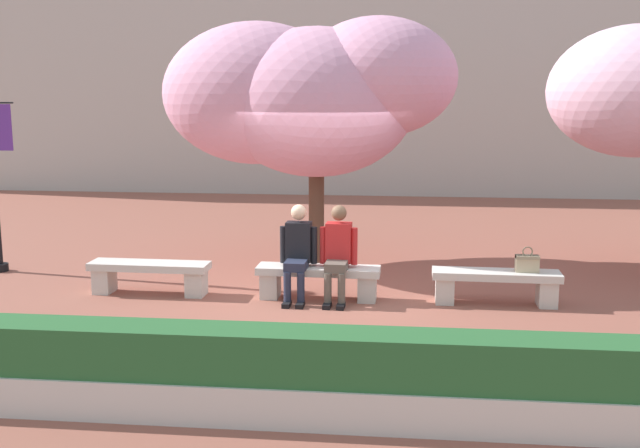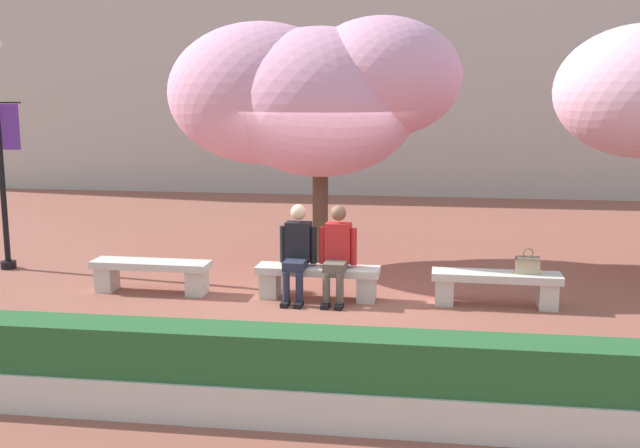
# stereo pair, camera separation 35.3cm
# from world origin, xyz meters

# --- Properties ---
(ground_plane) EXTENTS (100.00, 100.00, 0.00)m
(ground_plane) POSITION_xyz_m (0.00, 0.00, 0.00)
(ground_plane) COLOR #8E5142
(building_facade) EXTENTS (28.00, 4.00, 7.58)m
(building_facade) POSITION_xyz_m (0.00, 12.19, 3.79)
(building_facade) COLOR #B7B2A8
(building_facade) RESTS_ON ground
(stone_bench_west_end) EXTENTS (1.68, 0.45, 0.45)m
(stone_bench_west_end) POSITION_xyz_m (-2.36, 0.00, 0.30)
(stone_bench_west_end) COLOR beige
(stone_bench_west_end) RESTS_ON ground
(stone_bench_near_west) EXTENTS (1.68, 0.45, 0.45)m
(stone_bench_near_west) POSITION_xyz_m (0.00, 0.00, 0.30)
(stone_bench_near_west) COLOR beige
(stone_bench_near_west) RESTS_ON ground
(stone_bench_center) EXTENTS (1.68, 0.45, 0.45)m
(stone_bench_center) POSITION_xyz_m (2.36, 0.00, 0.30)
(stone_bench_center) COLOR beige
(stone_bench_center) RESTS_ON ground
(person_seated_left) EXTENTS (0.51, 0.69, 1.29)m
(person_seated_left) POSITION_xyz_m (-0.27, -0.05, 0.70)
(person_seated_left) COLOR black
(person_seated_left) RESTS_ON ground
(person_seated_right) EXTENTS (0.51, 0.69, 1.29)m
(person_seated_right) POSITION_xyz_m (0.27, -0.05, 0.70)
(person_seated_right) COLOR black
(person_seated_right) RESTS_ON ground
(handbag) EXTENTS (0.30, 0.15, 0.34)m
(handbag) POSITION_xyz_m (2.75, 0.01, 0.58)
(handbag) COLOR tan
(handbag) RESTS_ON stone_bench_center
(cherry_tree_main) EXTENTS (4.60, 3.02, 3.92)m
(cherry_tree_main) POSITION_xyz_m (-0.33, 1.97, 2.75)
(cherry_tree_main) COLOR #513828
(cherry_tree_main) RESTS_ON ground
(planter_hedge_foreground) EXTENTS (10.19, 0.50, 0.80)m
(planter_hedge_foreground) POSITION_xyz_m (0.00, -3.79, 0.39)
(planter_hedge_foreground) COLOR beige
(planter_hedge_foreground) RESTS_ON ground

